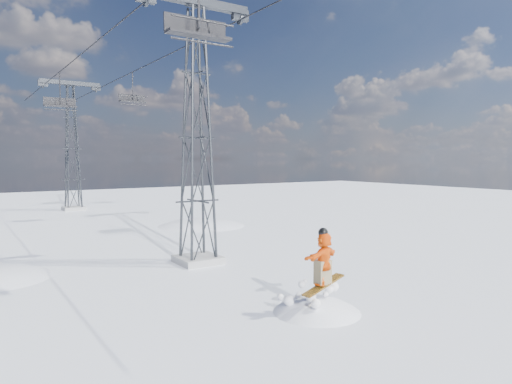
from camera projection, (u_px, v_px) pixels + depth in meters
ground at (298, 320)px, 13.03m from camera, size 120.00×120.00×0.00m
snow_terrain at (26, 384)px, 28.75m from camera, size 39.00×37.00×22.00m
lift_tower_near at (197, 139)px, 19.72m from camera, size 5.20×1.80×11.43m
lift_tower_far at (72, 149)px, 40.50m from camera, size 5.20×1.80×11.43m
haul_cables at (116, 60)px, 28.89m from camera, size 4.46×51.00×0.06m
snowboarder_jump at (316, 365)px, 13.79m from camera, size 4.40×4.40×6.54m
lift_chair_near at (198, 29)px, 14.44m from camera, size 2.16×0.62×2.67m
lift_chair_mid at (133, 99)px, 33.09m from camera, size 1.93×0.56×2.40m
lift_chair_far at (60, 103)px, 33.10m from camera, size 2.23×0.64×2.76m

